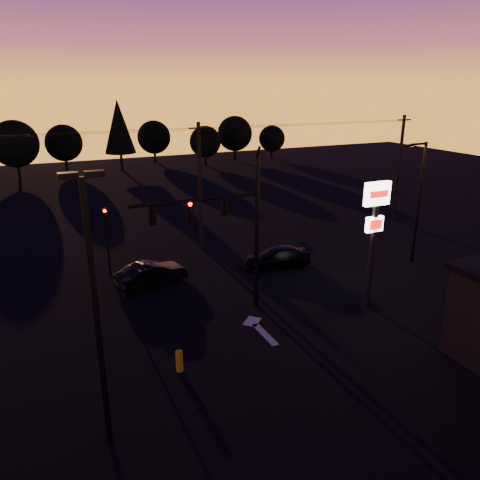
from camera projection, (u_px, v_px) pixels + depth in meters
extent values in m
plane|color=black|center=(265.00, 347.00, 21.43)|extent=(120.00, 120.00, 0.00)
cube|color=beige|center=(265.00, 334.00, 22.49)|extent=(0.35, 2.20, 0.01)
cube|color=beige|center=(252.00, 321.00, 23.70)|extent=(1.20, 1.20, 0.01)
cylinder|color=black|center=(257.00, 235.00, 24.20)|extent=(0.24, 0.24, 8.00)
cylinder|color=black|center=(258.00, 154.00, 22.86)|extent=(0.14, 0.52, 0.76)
cylinder|color=black|center=(196.00, 200.00, 22.22)|extent=(6.50, 0.16, 0.16)
cube|color=black|center=(224.00, 207.00, 22.95)|extent=(0.32, 0.22, 0.95)
sphere|color=black|center=(225.00, 201.00, 22.73)|extent=(0.18, 0.18, 0.18)
sphere|color=black|center=(225.00, 207.00, 22.82)|extent=(0.18, 0.18, 0.18)
sphere|color=black|center=(225.00, 213.00, 22.92)|extent=(0.18, 0.18, 0.18)
cube|color=black|center=(189.00, 211.00, 22.24)|extent=(0.32, 0.22, 0.95)
sphere|color=#FF0705|center=(190.00, 204.00, 22.02)|extent=(0.18, 0.18, 0.18)
sphere|color=black|center=(190.00, 211.00, 22.12)|extent=(0.18, 0.18, 0.18)
sphere|color=black|center=(191.00, 217.00, 22.21)|extent=(0.18, 0.18, 0.18)
cube|color=black|center=(152.00, 215.00, 21.54)|extent=(0.32, 0.22, 0.95)
sphere|color=black|center=(153.00, 208.00, 21.31)|extent=(0.18, 0.18, 0.18)
sphere|color=black|center=(153.00, 215.00, 21.41)|extent=(0.18, 0.18, 0.18)
sphere|color=black|center=(153.00, 221.00, 21.51)|extent=(0.18, 0.18, 0.18)
cube|color=black|center=(259.00, 260.00, 24.71)|extent=(0.22, 0.18, 0.28)
cylinder|color=black|center=(108.00, 248.00, 28.82)|extent=(0.14, 0.14, 3.60)
cube|color=black|center=(105.00, 216.00, 28.15)|extent=(0.30, 0.20, 0.90)
sphere|color=#FF0705|center=(105.00, 211.00, 27.95)|extent=(0.18, 0.18, 0.18)
sphere|color=black|center=(105.00, 215.00, 28.04)|extent=(0.18, 0.18, 0.18)
sphere|color=black|center=(106.00, 220.00, 28.13)|extent=(0.18, 0.18, 0.18)
cube|color=black|center=(97.00, 320.00, 14.47)|extent=(0.18, 0.18, 9.00)
cube|color=black|center=(68.00, 176.00, 12.88)|extent=(0.55, 0.30, 0.18)
cube|color=black|center=(94.00, 174.00, 13.16)|extent=(0.55, 0.30, 0.18)
cube|color=black|center=(372.00, 250.00, 24.45)|extent=(0.22, 0.22, 6.40)
cube|color=white|center=(377.00, 194.00, 23.49)|extent=(1.50, 0.25, 1.20)
cube|color=red|center=(379.00, 194.00, 23.37)|extent=(1.10, 0.02, 0.35)
cube|color=white|center=(374.00, 224.00, 24.00)|extent=(1.00, 0.22, 0.80)
cube|color=red|center=(376.00, 225.00, 23.89)|extent=(0.75, 0.02, 0.50)
cylinder|color=black|center=(419.00, 204.00, 30.39)|extent=(0.20, 0.20, 8.00)
cylinder|color=black|center=(419.00, 144.00, 28.91)|extent=(1.20, 0.14, 0.14)
cube|color=black|center=(411.00, 145.00, 28.69)|extent=(0.50, 0.22, 0.14)
plane|color=#FFB759|center=(411.00, 147.00, 28.72)|extent=(0.35, 0.35, 0.00)
cylinder|color=black|center=(200.00, 188.00, 32.86)|extent=(0.26, 0.26, 9.00)
cube|color=black|center=(198.00, 128.00, 31.56)|extent=(1.40, 0.10, 0.10)
cylinder|color=black|center=(399.00, 169.00, 39.92)|extent=(0.26, 0.26, 9.00)
cube|color=black|center=(404.00, 120.00, 38.61)|extent=(1.40, 0.10, 0.10)
cylinder|color=black|center=(58.00, 135.00, 27.53)|extent=(18.00, 0.02, 0.02)
cylinder|color=black|center=(57.00, 134.00, 28.03)|extent=(18.00, 0.02, 0.02)
cylinder|color=black|center=(56.00, 134.00, 28.56)|extent=(18.00, 0.02, 0.02)
cylinder|color=black|center=(316.00, 125.00, 34.58)|extent=(18.00, 0.02, 0.02)
cylinder|color=black|center=(312.00, 123.00, 35.09)|extent=(18.00, 0.02, 0.02)
cylinder|color=black|center=(307.00, 124.00, 35.62)|extent=(18.00, 0.02, 0.02)
cube|color=black|center=(474.00, 314.00, 21.51)|extent=(2.20, 0.05, 1.60)
cylinder|color=#B3A80F|center=(179.00, 361.00, 19.50)|extent=(0.31, 0.31, 0.92)
cylinder|color=black|center=(19.00, 172.00, 58.66)|extent=(0.36, 0.36, 1.75)
sphere|color=black|center=(15.00, 144.00, 57.55)|extent=(5.77, 5.78, 5.78)
cylinder|color=black|center=(66.00, 165.00, 64.50)|extent=(0.36, 0.36, 1.50)
sphere|color=black|center=(64.00, 143.00, 63.55)|extent=(4.95, 4.95, 4.95)
cylinder|color=black|center=(122.00, 162.00, 64.52)|extent=(0.36, 0.36, 2.38)
cone|color=black|center=(119.00, 126.00, 63.01)|extent=(4.18, 4.18, 7.12)
cylinder|color=black|center=(155.00, 157.00, 71.33)|extent=(0.36, 0.36, 1.50)
sphere|color=black|center=(154.00, 137.00, 70.37)|extent=(4.95, 4.95, 4.95)
cylinder|color=black|center=(206.00, 161.00, 68.52)|extent=(0.36, 0.36, 1.38)
sphere|color=black|center=(205.00, 142.00, 67.64)|extent=(4.54, 4.54, 4.54)
cylinder|color=black|center=(235.00, 155.00, 73.42)|extent=(0.36, 0.36, 1.62)
sphere|color=black|center=(235.00, 134.00, 72.38)|extent=(5.36, 5.36, 5.36)
cylinder|color=black|center=(272.00, 154.00, 74.97)|extent=(0.36, 0.36, 1.25)
sphere|color=black|center=(272.00, 139.00, 74.17)|extent=(4.12, 4.12, 4.12)
imported|color=black|center=(151.00, 274.00, 27.80)|extent=(4.52, 2.53, 1.41)
imported|color=black|center=(277.00, 257.00, 30.59)|extent=(4.66, 2.37, 1.30)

